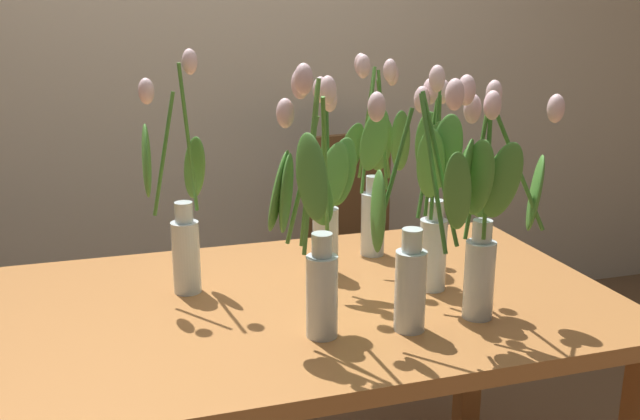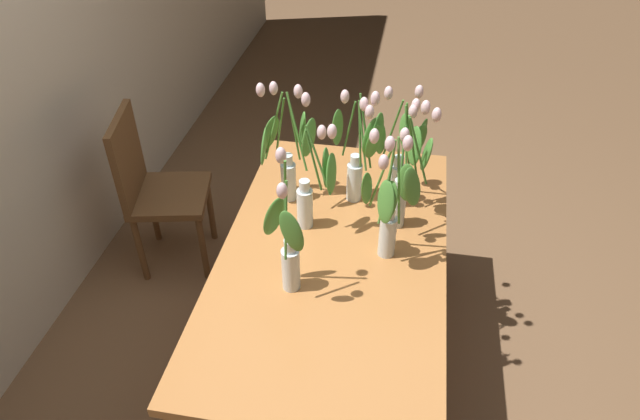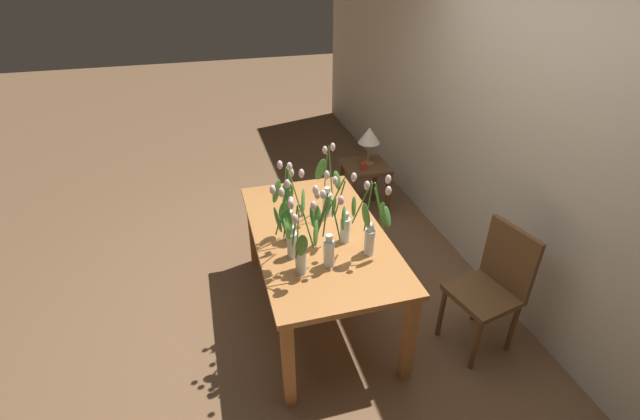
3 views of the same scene
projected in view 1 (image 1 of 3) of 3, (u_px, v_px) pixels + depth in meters
name	position (u px, v px, depth m)	size (l,w,h in m)	color
room_wall_rear	(193.00, 27.00, 2.92)	(9.00, 0.10, 2.70)	beige
dining_table	(285.00, 335.00, 1.71)	(1.60, 0.90, 0.74)	#B7753D
tulip_vase_0	(489.00, 223.00, 1.53)	(0.24, 0.24, 0.53)	silver
tulip_vase_1	(181.00, 220.00, 1.70)	(0.17, 0.20, 0.59)	silver
tulip_vase_2	(419.00, 241.00, 1.46)	(0.24, 0.16, 0.55)	silver
tulip_vase_3	(375.00, 175.00, 1.95)	(0.19, 0.28, 0.57)	silver
tulip_vase_4	(311.00, 232.00, 1.44)	(0.20, 0.25, 0.58)	silver
tulip_vase_5	(433.00, 198.00, 1.68)	(0.14, 0.24, 0.56)	silver
tulip_vase_6	(328.00, 214.00, 1.79)	(0.14, 0.17, 0.53)	silver
dining_chair	(360.00, 235.00, 2.89)	(0.47, 0.47, 0.93)	brown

